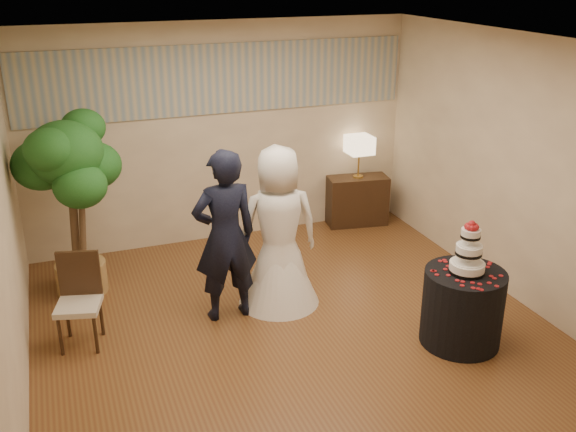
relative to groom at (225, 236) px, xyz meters
name	(u,v)px	position (x,y,z in m)	size (l,w,h in m)	color
floor	(293,327)	(0.55, -0.47, -0.90)	(5.00, 5.00, 0.00)	brown
ceiling	(294,43)	(0.55, -0.47, 1.90)	(5.00, 5.00, 0.00)	white
wall_back	(222,134)	(0.55, 2.03, 0.50)	(5.00, 0.06, 2.80)	beige
wall_front	(445,333)	(0.55, -2.97, 0.50)	(5.00, 0.06, 2.80)	beige
wall_left	(3,235)	(-1.95, -0.47, 0.50)	(0.06, 5.00, 2.80)	beige
wall_right	(513,169)	(3.05, -0.47, 0.50)	(0.06, 5.00, 2.80)	beige
mural_border	(221,79)	(0.55, 2.01, 1.20)	(4.90, 0.02, 0.85)	#989C90
groom	(225,236)	(0.00, 0.00, 0.00)	(0.66, 0.43, 1.80)	black
bride	(278,227)	(0.60, 0.09, -0.03)	(0.87, 0.87, 1.74)	white
cake_table	(462,307)	(1.97, -1.27, -0.53)	(0.76, 0.76, 0.75)	black
wedding_cake	(469,247)	(1.97, -1.27, 0.11)	(0.33, 0.33, 0.52)	white
console	(357,200)	(2.38, 1.80, -0.56)	(0.82, 0.37, 0.69)	#301E11
table_lamp	(359,157)	(2.38, 1.80, 0.08)	(0.33, 0.33, 0.58)	#CAAF85
ficus_tree	(72,206)	(-1.38, 1.07, 0.13)	(0.98, 0.98, 2.05)	#1E571D
side_chair	(78,303)	(-1.46, -0.04, -0.45)	(0.42, 0.44, 0.91)	#301E11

